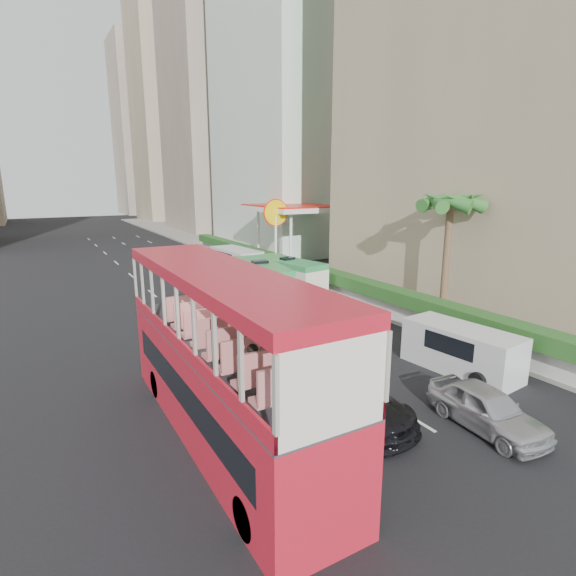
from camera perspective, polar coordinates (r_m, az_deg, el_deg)
ground_plane at (r=17.20m, az=11.32°, el=-12.54°), size 200.00×200.00×0.00m
double_decker_bus at (r=13.26m, az=-8.34°, el=-8.50°), size 2.50×11.00×5.06m
car_silver_lane_a at (r=16.87m, az=3.67°, el=-12.84°), size 1.79×4.18×1.34m
car_silver_lane_b at (r=15.77m, az=23.67°, el=-15.98°), size 1.92×4.06×1.34m
car_black at (r=15.26m, az=7.20°, el=-15.92°), size 2.64×5.38×1.51m
van_asset at (r=32.81m, az=-9.06°, el=0.02°), size 2.90×5.35×1.42m
minibus_near at (r=27.17m, az=-3.54°, el=0.35°), size 2.86×6.35×2.72m
minibus_far at (r=29.33m, az=-0.07°, el=1.17°), size 2.82×6.00×2.56m
panel_van_near at (r=19.38m, az=21.14°, el=-7.28°), size 2.26×4.71×1.82m
panel_van_far at (r=37.21m, az=-6.59°, el=3.33°), size 2.60×5.51×2.13m
sidewalk at (r=41.99m, az=-1.90°, el=3.19°), size 6.00×120.00×0.18m
kerb_wall at (r=31.18m, az=3.08°, el=0.75°), size 0.30×44.00×1.00m
hedge at (r=31.01m, az=3.10°, el=2.29°), size 1.10×44.00×0.70m
palm_tree at (r=24.27m, az=19.42°, el=2.92°), size 0.36×0.36×6.40m
shell_station at (r=40.37m, az=0.68°, el=6.60°), size 6.50×8.00×5.50m
tower_mid at (r=77.13m, az=-8.38°, el=26.29°), size 16.00×16.00×50.00m
tower_far_a at (r=98.53m, az=-14.47°, el=21.36°), size 14.00×14.00×44.00m
tower_far_b at (r=119.38m, az=-17.46°, el=18.71°), size 14.00×14.00×40.00m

